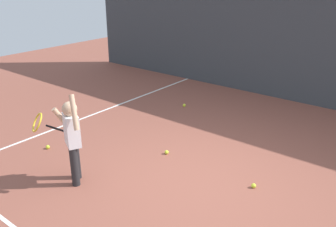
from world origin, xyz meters
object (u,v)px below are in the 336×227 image
tennis_ball_1 (48,147)px  tennis_ball_2 (184,105)px  tennis_ball_4 (167,152)px  tennis_player (71,135)px  tennis_ball_0 (254,186)px

tennis_ball_1 → tennis_ball_2: 3.12m
tennis_ball_4 → tennis_player: bearing=-109.6°
tennis_ball_1 → tennis_ball_2: same height
tennis_ball_1 → tennis_ball_4: same height
tennis_player → tennis_ball_2: tennis_player is taller
tennis_ball_2 → tennis_ball_4: 2.24m
tennis_player → tennis_ball_0: bearing=60.1°
tennis_ball_1 → tennis_ball_0: bearing=18.3°
tennis_player → tennis_ball_4: bearing=96.1°
tennis_ball_4 → tennis_ball_2: bearing=118.5°
tennis_ball_1 → tennis_ball_2: bearing=78.5°
tennis_player → tennis_ball_2: bearing=124.9°
tennis_ball_0 → tennis_ball_2: same height
tennis_player → tennis_ball_0: (2.07, 1.42, -0.69)m
tennis_ball_1 → tennis_ball_2: (0.62, 3.06, 0.00)m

